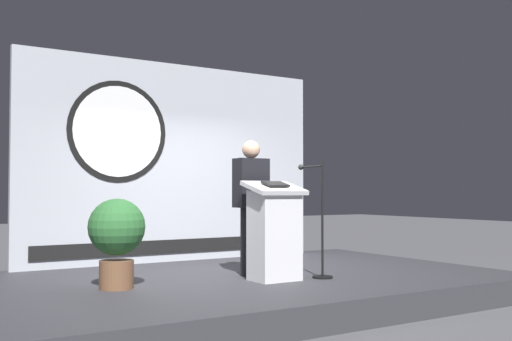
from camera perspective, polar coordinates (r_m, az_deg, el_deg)
name	(u,v)px	position (r m, az deg, el deg)	size (l,w,h in m)	color
ground_plane	(239,300)	(7.49, -1.63, -12.18)	(40.00, 40.00, 0.00)	#4C4C51
stage_platform	(239,288)	(7.47, -1.63, -11.05)	(6.40, 4.00, 0.30)	#333338
banner_display	(173,162)	(9.01, -7.84, 0.81)	(4.64, 0.12, 2.92)	#B2B7C1
podium	(274,232)	(7.00, 1.76, -5.81)	(0.64, 0.50, 1.15)	silver
speaker_person	(251,206)	(7.38, -0.48, -3.42)	(0.40, 0.26, 1.65)	black
microphone_stand	(319,237)	(7.28, 6.00, -6.24)	(0.24, 0.58, 1.38)	black
potted_plant	(117,234)	(6.57, -13.03, -5.88)	(0.60, 0.60, 0.95)	brown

